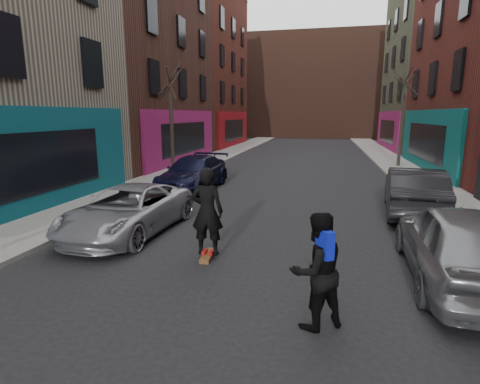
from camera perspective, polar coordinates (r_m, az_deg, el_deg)
The scene contains 13 objects.
sidewalk_left at distance 31.80m, azimuth -1.84°, elevation 6.01°, with size 2.50×84.00×0.13m, color gray.
sidewalk_right at distance 31.14m, azimuth 21.13°, elevation 5.11°, with size 2.50×84.00×0.13m, color gray.
buildings_left at distance 23.05m, azimuth -31.61°, elevation 22.66°, with size 12.00×56.00×16.50m, color #521D17.
building_far at distance 56.78m, azimuth 11.33°, elevation 15.33°, with size 40.00×10.00×14.00m, color #47281E.
tree_left_far at distance 20.22m, azimuth -10.45°, elevation 11.95°, with size 2.00×2.00×6.50m, color black, non-canonical shape.
tree_right_far at distance 25.06m, azimuth 23.58°, elevation 11.45°, with size 2.00×2.00×6.80m, color black, non-canonical shape.
parked_left_far at distance 10.81m, azimuth -16.62°, elevation -2.64°, with size 2.16×4.69×1.30m, color #9A9CA3.
parked_left_end at distance 16.60m, azimuth -7.13°, elevation 2.90°, with size 2.01×4.95×1.44m, color black.
parked_right_far at distance 8.46m, azimuth 30.58°, elevation -6.76°, with size 1.89×4.69×1.60m, color gray.
parked_right_end at distance 13.55m, azimuth 24.95°, elevation 0.13°, with size 1.64×4.69×1.55m, color black.
skateboard at distance 8.78m, azimuth -4.90°, elevation -9.64°, with size 0.22×0.80×0.10m, color brown.
skateboarder at distance 8.46m, azimuth -5.03°, elevation -2.99°, with size 0.73×0.48×2.00m, color black.
pedestrian at distance 5.92m, azimuth 11.59°, elevation -11.62°, with size 1.13×1.08×1.84m.
Camera 1 is at (1.65, -0.64, 3.25)m, focal length 28.00 mm.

